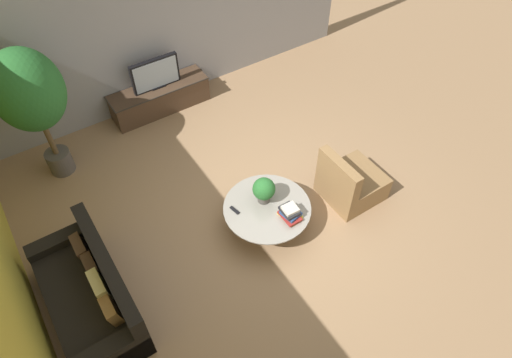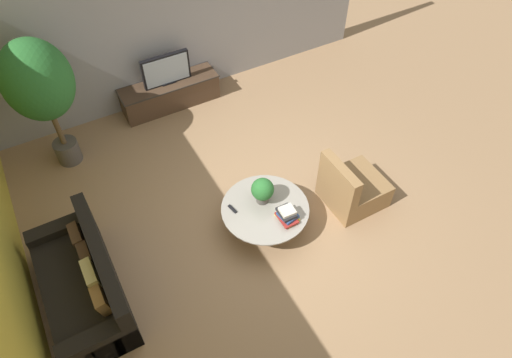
{
  "view_description": "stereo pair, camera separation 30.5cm",
  "coord_description": "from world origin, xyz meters",
  "px_view_note": "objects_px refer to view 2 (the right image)",
  "views": [
    {
      "loc": [
        -2.36,
        -3.26,
        5.24
      ],
      "look_at": [
        -0.07,
        0.21,
        0.55
      ],
      "focal_mm": 32.0,
      "sensor_mm": 36.0,
      "label": 1
    },
    {
      "loc": [
        -2.1,
        -3.42,
        5.24
      ],
      "look_at": [
        -0.07,
        0.21,
        0.55
      ],
      "focal_mm": 32.0,
      "sensor_mm": 36.0,
      "label": 2
    }
  ],
  "objects_px": {
    "coffee_table": "(265,213)",
    "potted_palm_tall": "(39,84)",
    "armchair_wicker": "(352,188)",
    "media_console": "(170,93)",
    "television": "(166,70)",
    "potted_plant_tabletop": "(263,190)",
    "couch_by_wall": "(85,284)"
  },
  "relations": [
    {
      "from": "armchair_wicker",
      "to": "coffee_table",
      "type": "bearing_deg",
      "value": 80.32
    },
    {
      "from": "media_console",
      "to": "coffee_table",
      "type": "distance_m",
      "value": 3.12
    },
    {
      "from": "coffee_table",
      "to": "television",
      "type": "bearing_deg",
      "value": 92.47
    },
    {
      "from": "armchair_wicker",
      "to": "potted_plant_tabletop",
      "type": "bearing_deg",
      "value": 74.7
    },
    {
      "from": "television",
      "to": "armchair_wicker",
      "type": "relative_size",
      "value": 0.97
    },
    {
      "from": "potted_plant_tabletop",
      "to": "armchair_wicker",
      "type": "bearing_deg",
      "value": -15.3
    },
    {
      "from": "coffee_table",
      "to": "armchair_wicker",
      "type": "height_order",
      "value": "armchair_wicker"
    },
    {
      "from": "couch_by_wall",
      "to": "armchair_wicker",
      "type": "distance_m",
      "value": 3.76
    },
    {
      "from": "armchair_wicker",
      "to": "potted_palm_tall",
      "type": "bearing_deg",
      "value": 49.82
    },
    {
      "from": "television",
      "to": "couch_by_wall",
      "type": "distance_m",
      "value": 3.81
    },
    {
      "from": "media_console",
      "to": "potted_palm_tall",
      "type": "relative_size",
      "value": 0.82
    },
    {
      "from": "television",
      "to": "potted_palm_tall",
      "type": "distance_m",
      "value": 2.12
    },
    {
      "from": "armchair_wicker",
      "to": "potted_plant_tabletop",
      "type": "xyz_separation_m",
      "value": [
        -1.27,
        0.35,
        0.34
      ]
    },
    {
      "from": "television",
      "to": "potted_plant_tabletop",
      "type": "distance_m",
      "value": 2.99
    },
    {
      "from": "armchair_wicker",
      "to": "potted_plant_tabletop",
      "type": "height_order",
      "value": "armchair_wicker"
    },
    {
      "from": "potted_palm_tall",
      "to": "coffee_table",
      "type": "bearing_deg",
      "value": -51.78
    },
    {
      "from": "television",
      "to": "coffee_table",
      "type": "xyz_separation_m",
      "value": [
        0.13,
        -3.11,
        -0.46
      ]
    },
    {
      "from": "television",
      "to": "coffee_table",
      "type": "height_order",
      "value": "television"
    },
    {
      "from": "couch_by_wall",
      "to": "armchair_wicker",
      "type": "relative_size",
      "value": 2.14
    },
    {
      "from": "coffee_table",
      "to": "potted_plant_tabletop",
      "type": "distance_m",
      "value": 0.36
    },
    {
      "from": "coffee_table",
      "to": "potted_palm_tall",
      "type": "distance_m",
      "value": 3.54
    },
    {
      "from": "media_console",
      "to": "television",
      "type": "distance_m",
      "value": 0.49
    },
    {
      "from": "couch_by_wall",
      "to": "television",
      "type": "bearing_deg",
      "value": 142.43
    },
    {
      "from": "media_console",
      "to": "armchair_wicker",
      "type": "distance_m",
      "value": 3.63
    },
    {
      "from": "couch_by_wall",
      "to": "potted_palm_tall",
      "type": "distance_m",
      "value": 2.79
    },
    {
      "from": "potted_palm_tall",
      "to": "potted_plant_tabletop",
      "type": "xyz_separation_m",
      "value": [
        2.09,
        -2.49,
        -0.86
      ]
    },
    {
      "from": "coffee_table",
      "to": "couch_by_wall",
      "type": "distance_m",
      "value": 2.44
    },
    {
      "from": "media_console",
      "to": "television",
      "type": "bearing_deg",
      "value": -90.0
    },
    {
      "from": "potted_palm_tall",
      "to": "potted_plant_tabletop",
      "type": "bearing_deg",
      "value": -50.01
    },
    {
      "from": "television",
      "to": "potted_plant_tabletop",
      "type": "xyz_separation_m",
      "value": [
        0.16,
        -2.99,
        -0.13
      ]
    },
    {
      "from": "couch_by_wall",
      "to": "armchair_wicker",
      "type": "height_order",
      "value": "armchair_wicker"
    },
    {
      "from": "armchair_wicker",
      "to": "potted_plant_tabletop",
      "type": "distance_m",
      "value": 1.36
    }
  ]
}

